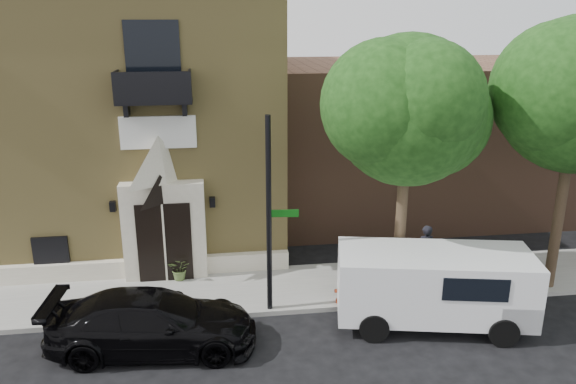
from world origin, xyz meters
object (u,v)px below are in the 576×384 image
at_px(street_sign, 270,216).
at_px(pedestrian_near, 425,251).
at_px(dumpster, 445,274).
at_px(black_sedan, 153,322).
at_px(cargo_van, 441,285).
at_px(fire_hydrant, 342,291).

relative_size(street_sign, pedestrian_near, 3.19).
height_order(street_sign, dumpster, street_sign).
bearing_deg(pedestrian_near, dumpster, 95.32).
bearing_deg(black_sedan, cargo_van, -84.29).
bearing_deg(dumpster, street_sign, 161.32).
height_order(black_sedan, fire_hydrant, black_sedan).
distance_m(fire_hydrant, pedestrian_near, 3.34).
xyz_separation_m(black_sedan, street_sign, (3.21, 1.43, 2.24)).
bearing_deg(black_sedan, fire_hydrant, -69.94).
distance_m(dumpster, pedestrian_near, 1.14).
xyz_separation_m(black_sedan, cargo_van, (7.82, 0.15, 0.43)).
xyz_separation_m(street_sign, dumpster, (5.42, 0.29, -2.27)).
bearing_deg(street_sign, fire_hydrant, 6.73).
relative_size(cargo_van, fire_hydrant, 7.35).
distance_m(street_sign, pedestrian_near, 5.69).
height_order(black_sedan, street_sign, street_sign).
bearing_deg(fire_hydrant, street_sign, -178.83).
xyz_separation_m(cargo_van, fire_hydrant, (-2.48, 1.33, -0.68)).
bearing_deg(black_sedan, dumpster, -74.08).
relative_size(black_sedan, dumpster, 2.61).
bearing_deg(cargo_van, street_sign, 176.06).
relative_size(black_sedan, street_sign, 0.94).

